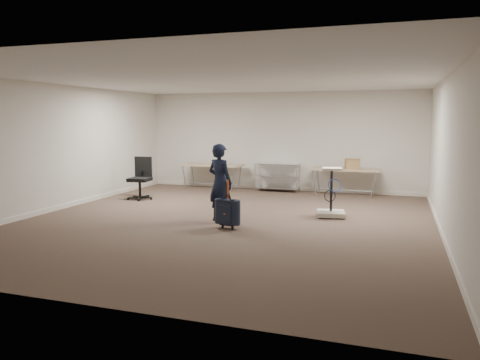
% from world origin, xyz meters
% --- Properties ---
extents(ground, '(9.00, 9.00, 0.00)m').
position_xyz_m(ground, '(0.00, 0.00, 0.00)').
color(ground, '#49392C').
rests_on(ground, ground).
extents(room_shell, '(8.00, 9.00, 9.00)m').
position_xyz_m(room_shell, '(0.00, 1.38, 0.05)').
color(room_shell, beige).
rests_on(room_shell, ground).
extents(folding_table_left, '(1.80, 0.75, 0.73)m').
position_xyz_m(folding_table_left, '(-1.90, 3.95, 0.68)').
color(folding_table_left, tan).
rests_on(folding_table_left, ground).
extents(folding_table_right, '(1.80, 0.75, 0.73)m').
position_xyz_m(folding_table_right, '(1.90, 3.95, 0.68)').
color(folding_table_right, tan).
rests_on(folding_table_right, ground).
extents(wire_shelf, '(1.22, 0.47, 0.80)m').
position_xyz_m(wire_shelf, '(0.00, 4.20, 0.44)').
color(wire_shelf, silver).
rests_on(wire_shelf, ground).
extents(person, '(0.66, 0.55, 1.55)m').
position_xyz_m(person, '(-0.11, -0.03, 0.78)').
color(person, black).
rests_on(person, ground).
extents(suitcase, '(0.37, 0.25, 0.92)m').
position_xyz_m(suitcase, '(0.25, -0.58, 0.31)').
color(suitcase, black).
rests_on(suitcase, ground).
extents(office_chair, '(0.65, 0.65, 1.08)m').
position_xyz_m(office_chair, '(-2.99, 1.79, 0.33)').
color(office_chair, black).
rests_on(office_chair, ground).
extents(equipment_cart, '(0.65, 0.65, 1.03)m').
position_xyz_m(equipment_cart, '(1.93, 1.13, 0.27)').
color(equipment_cart, white).
rests_on(equipment_cart, ground).
extents(cardboard_box, '(0.42, 0.36, 0.27)m').
position_xyz_m(cardboard_box, '(2.09, 3.95, 0.87)').
color(cardboard_box, olive).
rests_on(cardboard_box, folding_table_right).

